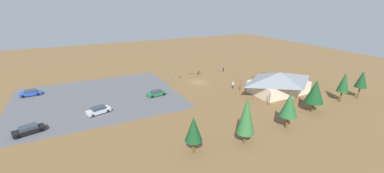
{
  "coord_description": "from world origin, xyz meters",
  "views": [
    {
      "loc": [
        30.11,
        56.11,
        20.88
      ],
      "look_at": [
        4.84,
        5.56,
        1.2
      ],
      "focal_mm": 22.84,
      "sensor_mm": 36.0,
      "label": 1
    }
  ],
  "objects_px": {
    "pine_mideast": "(194,129)",
    "pine_far_east": "(315,91)",
    "bicycle_teal_back_row": "(198,73)",
    "car_blue_back_corner": "(31,93)",
    "pine_far_west": "(344,82)",
    "trash_bin": "(199,73)",
    "visitor_at_bikes": "(223,69)",
    "bicycle_black_trailside": "(254,78)",
    "visitor_near_lot": "(233,85)",
    "bicycle_purple_near_porch": "(198,76)",
    "pine_east": "(289,105)",
    "pine_midwest": "(246,116)",
    "bicycle_yellow_by_bin": "(180,77)",
    "car_green_front_row": "(156,93)",
    "bicycle_green_yard_right": "(265,75)",
    "car_black_aisle_side": "(29,130)",
    "pine_west": "(362,79)",
    "bicycle_white_lone_west": "(191,73)",
    "car_silver_inner_stall": "(99,110)",
    "bike_pavilion": "(279,82)",
    "bicycle_blue_yard_left": "(265,73)",
    "lot_sign": "(170,77)"
  },
  "relations": [
    {
      "from": "trash_bin",
      "to": "pine_far_west",
      "type": "relative_size",
      "value": 0.14
    },
    {
      "from": "bicycle_white_lone_west",
      "to": "bicycle_teal_back_row",
      "type": "xyz_separation_m",
      "value": [
        -1.47,
        1.41,
        -0.03
      ]
    },
    {
      "from": "car_silver_inner_stall",
      "to": "car_blue_back_corner",
      "type": "distance_m",
      "value": 21.67
    },
    {
      "from": "car_black_aisle_side",
      "to": "bicycle_yellow_by_bin",
      "type": "bearing_deg",
      "value": -153.57
    },
    {
      "from": "bicycle_yellow_by_bin",
      "to": "car_green_front_row",
      "type": "height_order",
      "value": "car_green_front_row"
    },
    {
      "from": "car_green_front_row",
      "to": "visitor_near_lot",
      "type": "distance_m",
      "value": 19.39
    },
    {
      "from": "pine_far_east",
      "to": "pine_mideast",
      "type": "bearing_deg",
      "value": 4.03
    },
    {
      "from": "pine_far_west",
      "to": "visitor_near_lot",
      "type": "distance_m",
      "value": 24.22
    },
    {
      "from": "bike_pavilion",
      "to": "car_silver_inner_stall",
      "type": "relative_size",
      "value": 3.19
    },
    {
      "from": "trash_bin",
      "to": "car_blue_back_corner",
      "type": "height_order",
      "value": "car_blue_back_corner"
    },
    {
      "from": "pine_mideast",
      "to": "car_blue_back_corner",
      "type": "xyz_separation_m",
      "value": [
        23.73,
        -37.44,
        -3.19
      ]
    },
    {
      "from": "pine_far_east",
      "to": "pine_far_west",
      "type": "bearing_deg",
      "value": -174.97
    },
    {
      "from": "bicycle_white_lone_west",
      "to": "bicycle_teal_back_row",
      "type": "bearing_deg",
      "value": 136.14
    },
    {
      "from": "lot_sign",
      "to": "bicycle_black_trailside",
      "type": "height_order",
      "value": "lot_sign"
    },
    {
      "from": "pine_mideast",
      "to": "pine_far_east",
      "type": "xyz_separation_m",
      "value": [
        -27.54,
        -1.94,
        0.44
      ]
    },
    {
      "from": "trash_bin",
      "to": "visitor_near_lot",
      "type": "xyz_separation_m",
      "value": [
        -1.42,
        15.4,
        0.52
      ]
    },
    {
      "from": "visitor_at_bikes",
      "to": "lot_sign",
      "type": "bearing_deg",
      "value": 5.39
    },
    {
      "from": "car_blue_back_corner",
      "to": "car_silver_inner_stall",
      "type": "bearing_deg",
      "value": 126.96
    },
    {
      "from": "bicycle_white_lone_west",
      "to": "bicycle_blue_yard_left",
      "type": "xyz_separation_m",
      "value": [
        -19.91,
        10.24,
        0.02
      ]
    },
    {
      "from": "bicycle_black_trailside",
      "to": "visitor_at_bikes",
      "type": "relative_size",
      "value": 0.71
    },
    {
      "from": "car_black_aisle_side",
      "to": "visitor_at_bikes",
      "type": "xyz_separation_m",
      "value": [
        -49.81,
        -16.9,
        0.2
      ]
    },
    {
      "from": "pine_far_east",
      "to": "bicycle_purple_near_porch",
      "type": "relative_size",
      "value": 4.29
    },
    {
      "from": "bicycle_purple_near_porch",
      "to": "lot_sign",
      "type": "bearing_deg",
      "value": 7.08
    },
    {
      "from": "pine_midwest",
      "to": "bicycle_teal_back_row",
      "type": "bearing_deg",
      "value": -106.9
    },
    {
      "from": "trash_bin",
      "to": "bicycle_black_trailside",
      "type": "relative_size",
      "value": 0.71
    },
    {
      "from": "visitor_near_lot",
      "to": "bike_pavilion",
      "type": "bearing_deg",
      "value": 137.23
    },
    {
      "from": "pine_far_west",
      "to": "bicycle_teal_back_row",
      "type": "relative_size",
      "value": 4.75
    },
    {
      "from": "pine_far_east",
      "to": "visitor_at_bikes",
      "type": "xyz_separation_m",
      "value": [
        -0.2,
        -32.22,
        -3.45
      ]
    },
    {
      "from": "pine_mideast",
      "to": "visitor_at_bikes",
      "type": "bearing_deg",
      "value": -129.08
    },
    {
      "from": "bicycle_yellow_by_bin",
      "to": "car_silver_inner_stall",
      "type": "height_order",
      "value": "car_silver_inner_stall"
    },
    {
      "from": "bicycle_black_trailside",
      "to": "pine_mideast",
      "type": "bearing_deg",
      "value": 37.45
    },
    {
      "from": "pine_far_east",
      "to": "visitor_at_bikes",
      "type": "relative_size",
      "value": 3.74
    },
    {
      "from": "car_silver_inner_stall",
      "to": "visitor_near_lot",
      "type": "height_order",
      "value": "visitor_near_lot"
    },
    {
      "from": "trash_bin",
      "to": "car_blue_back_corner",
      "type": "distance_m",
      "value": 43.96
    },
    {
      "from": "trash_bin",
      "to": "pine_midwest",
      "type": "bearing_deg",
      "value": 72.2
    },
    {
      "from": "pine_midwest",
      "to": "bicycle_yellow_by_bin",
      "type": "xyz_separation_m",
      "value": [
        -5.14,
        -36.07,
        -4.4
      ]
    },
    {
      "from": "bike_pavilion",
      "to": "pine_far_east",
      "type": "bearing_deg",
      "value": 79.66
    },
    {
      "from": "pine_west",
      "to": "pine_east",
      "type": "height_order",
      "value": "pine_west"
    },
    {
      "from": "visitor_at_bikes",
      "to": "pine_far_east",
      "type": "bearing_deg",
      "value": 89.65
    },
    {
      "from": "bicycle_green_yard_right",
      "to": "car_black_aisle_side",
      "type": "bearing_deg",
      "value": 7.43
    },
    {
      "from": "bicycle_teal_back_row",
      "to": "bicycle_purple_near_porch",
      "type": "bearing_deg",
      "value": 62.64
    },
    {
      "from": "bicycle_purple_near_porch",
      "to": "bicycle_yellow_by_bin",
      "type": "height_order",
      "value": "bicycle_yellow_by_bin"
    },
    {
      "from": "pine_mideast",
      "to": "car_green_front_row",
      "type": "bearing_deg",
      "value": -96.13
    },
    {
      "from": "pine_mideast",
      "to": "pine_far_west",
      "type": "height_order",
      "value": "pine_far_west"
    },
    {
      "from": "bicycle_blue_yard_left",
      "to": "pine_far_west",
      "type": "bearing_deg",
      "value": 89.67
    },
    {
      "from": "bicycle_teal_back_row",
      "to": "car_blue_back_corner",
      "type": "xyz_separation_m",
      "value": [
        43.19,
        -1.82,
        0.41
      ]
    },
    {
      "from": "bicycle_white_lone_west",
      "to": "bicycle_teal_back_row",
      "type": "height_order",
      "value": "bicycle_white_lone_west"
    },
    {
      "from": "pine_east",
      "to": "car_blue_back_corner",
      "type": "height_order",
      "value": "pine_east"
    },
    {
      "from": "pine_west",
      "to": "bike_pavilion",
      "type": "bearing_deg",
      "value": -38.79
    },
    {
      "from": "pine_far_east",
      "to": "pine_west",
      "type": "distance_m",
      "value": 15.65
    }
  ]
}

